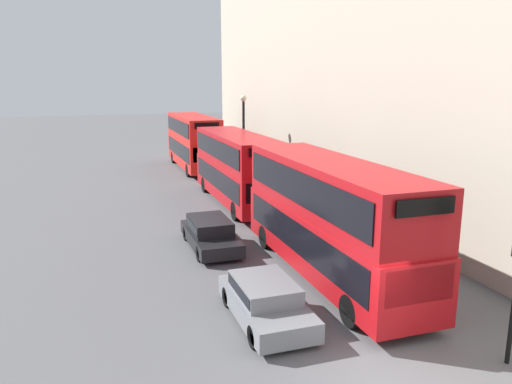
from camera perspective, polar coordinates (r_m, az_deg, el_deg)
The scene contains 8 objects.
ground_plane at distance 13.42m, azimuth 14.84°, elevation -20.02°, with size 200.00×200.00×0.00m, color #515154.
bus_leading at distance 18.34m, azimuth 8.43°, elevation -2.50°, with size 2.59×10.72×4.35m.
bus_second_in_queue at distance 29.20m, azimuth -2.19°, elevation 3.06°, with size 2.59×10.30×4.11m.
bus_third_in_queue at distance 41.20m, azimuth -7.16°, elevation 5.94°, with size 2.59×10.03×4.31m.
car_dark_sedan at distance 15.41m, azimuth 1.08°, elevation -12.17°, with size 1.86×4.22×1.28m.
car_hatchback at distance 21.80m, azimuth -5.25°, elevation -4.61°, with size 1.80×4.49×1.30m.
street_lamp at distance 35.06m, azimuth -1.43°, elevation 7.24°, with size 0.44×0.44×6.15m.
pedestrian at distance 29.10m, azimuth 3.80°, elevation 0.04°, with size 0.36×0.36×1.72m.
Camera 1 is at (-6.54, -9.28, 7.16)m, focal length 35.00 mm.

